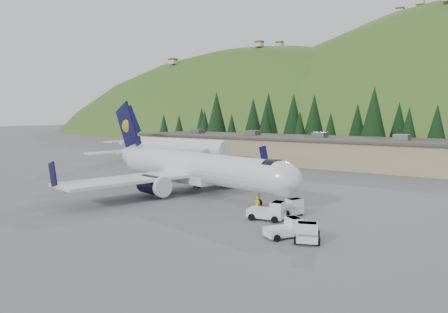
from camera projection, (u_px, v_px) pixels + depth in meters
ground at (196, 193)px, 53.40m from camera, size 600.00×600.00×0.00m
airliner at (190, 167)px, 53.84m from camera, size 34.56×32.65×11.52m
second_airliner at (167, 146)px, 85.26m from camera, size 27.50×11.00×10.05m
baggage_tug_a at (269, 212)px, 39.73m from camera, size 3.54×2.47×1.76m
baggage_tug_b at (290, 207)px, 42.04m from camera, size 3.42×2.82×1.63m
baggage_tug_c at (286, 229)px, 34.17m from camera, size 2.79×3.19×1.53m
terminal_building at (296, 149)px, 86.94m from camera, size 71.00×17.00×6.10m
baggage_tug_d at (307, 232)px, 32.92m from camera, size 2.82×3.50×1.67m
ramp_worker at (257, 205)px, 42.17m from camera, size 0.70×0.56×1.68m
tree_line at (335, 123)px, 104.57m from camera, size 113.32×19.04×14.53m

